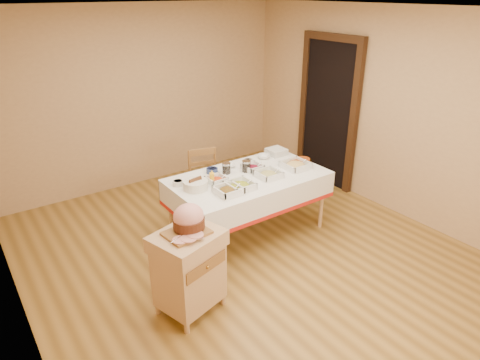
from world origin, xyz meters
The scene contains 23 objects.
room_shell centered at (0.00, 0.00, 1.30)m, with size 5.00×5.00×5.00m.
doorway centered at (2.20, 0.90, 1.11)m, with size 0.09×1.10×2.20m.
dining_table centered at (0.30, 0.30, 0.60)m, with size 1.82×1.02×0.76m.
butcher_cart centered at (-0.96, -0.51, 0.46)m, with size 0.68×0.62×0.82m.
dining_chair centered at (0.12, 0.98, 0.46)m, with size 0.48×0.47×0.89m.
ham_on_board centered at (-0.92, -0.48, 0.93)m, with size 0.39×0.37×0.26m.
serving_dish_a centered at (-0.15, 0.04, 0.80)m, with size 0.27×0.26×0.12m.
serving_dish_b centered at (0.02, 0.08, 0.80)m, with size 0.28×0.28×0.11m.
serving_dish_c centered at (0.47, 0.14, 0.79)m, with size 0.26×0.26×0.11m.
serving_dish_d centered at (0.92, 0.17, 0.80)m, with size 0.30×0.30×0.11m.
serving_dish_e centered at (-0.10, 0.37, 0.79)m, with size 0.22×0.21×0.10m.
serving_dish_f centered at (0.45, 0.42, 0.79)m, with size 0.23×0.22×0.10m.
small_bowl_left centered at (-0.49, 0.55, 0.79)m, with size 0.12×0.12×0.05m.
small_bowl_mid centered at (0.00, 0.62, 0.79)m, with size 0.14×0.14×0.06m.
small_bowl_right centered at (0.53, 0.61, 0.79)m, with size 0.11×0.11×0.06m.
bowl_white_imported centered at (0.27, 0.66, 0.78)m, with size 0.15×0.15×0.04m, color silver.
bowl_small_imported centered at (0.79, 0.64, 0.78)m, with size 0.16×0.16×0.05m, color silver.
preserve_jar_left centered at (0.14, 0.51, 0.82)m, with size 0.10×0.10×0.13m.
preserve_jar_right centered at (0.36, 0.42, 0.82)m, with size 0.11×0.11×0.14m.
mustard_bottle centered at (-0.16, 0.35, 0.83)m, with size 0.05×0.05×0.17m.
bread_basket centered at (-0.38, 0.35, 0.81)m, with size 0.27×0.27×0.12m.
plate_stack centered at (1.02, 0.65, 0.80)m, with size 0.22×0.22×0.08m.
brass_platter centered at (1.07, 0.26, 0.78)m, with size 0.34×0.25×0.04m.
Camera 1 is at (-2.42, -3.37, 2.76)m, focal length 32.00 mm.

